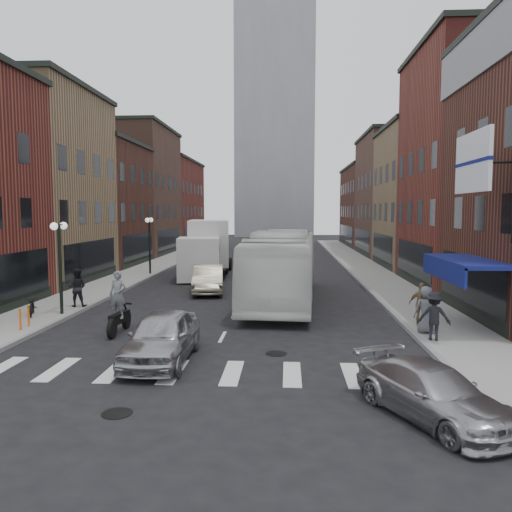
{
  "coord_description": "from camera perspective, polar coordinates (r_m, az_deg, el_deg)",
  "views": [
    {
      "loc": [
        2.34,
        -16.73,
        4.59
      ],
      "look_at": [
        0.83,
        7.42,
        2.4
      ],
      "focal_mm": 35.0,
      "sensor_mm": 36.0,
      "label": 1
    }
  ],
  "objects": [
    {
      "name": "bldg_left_far_b",
      "position": [
        67.99,
        -11.25,
        5.97
      ],
      "size": [
        10.3,
        16.2,
        11.3
      ],
      "color": "maroon",
      "rests_on": "ground"
    },
    {
      "name": "crosswalk_stripes",
      "position": [
        14.66,
        -5.94,
        -13.09
      ],
      "size": [
        12.0,
        2.2,
        0.01
      ],
      "primitive_type": "cube",
      "color": "silver",
      "rests_on": "ground"
    },
    {
      "name": "ped_right_c",
      "position": [
        19.25,
        18.85,
        -5.82
      ],
      "size": [
        0.9,
        0.65,
        1.72
      ],
      "primitive_type": "imported",
      "rotation": [
        0.0,
        0.0,
        3.27
      ],
      "color": "#575B5F",
      "rests_on": "sidewalk_right"
    },
    {
      "name": "sidewalk_right",
      "position": [
        39.48,
        12.54,
        -1.52
      ],
      "size": [
        3.0,
        74.0,
        0.15
      ],
      "primitive_type": "cube",
      "color": "gray",
      "rests_on": "ground"
    },
    {
      "name": "motorcycle_rider",
      "position": [
        19.39,
        -15.45,
        -5.36
      ],
      "size": [
        0.7,
        2.33,
        2.37
      ],
      "rotation": [
        0.0,
        0.0,
        -0.12
      ],
      "color": "black",
      "rests_on": "ground"
    },
    {
      "name": "bldg_left_far_a",
      "position": [
        54.6,
        -15.05,
        7.16
      ],
      "size": [
        10.3,
        12.2,
        13.3
      ],
      "color": "brown",
      "rests_on": "ground"
    },
    {
      "name": "ground",
      "position": [
        17.51,
        -4.29,
        -10.04
      ],
      "size": [
        160.0,
        160.0,
        0.0
      ],
      "primitive_type": "plane",
      "color": "black",
      "rests_on": "ground"
    },
    {
      "name": "bldg_left_mid_a",
      "position": [
        35.32,
        -26.04,
        7.19
      ],
      "size": [
        10.3,
        10.2,
        12.3
      ],
      "color": "olive",
      "rests_on": "ground"
    },
    {
      "name": "bldg_right_far_a",
      "position": [
        53.28,
        17.44,
        6.61
      ],
      "size": [
        10.3,
        12.2,
        12.3
      ],
      "color": "brown",
      "rests_on": "ground"
    },
    {
      "name": "ped_right_a",
      "position": [
        18.3,
        19.69,
        -6.47
      ],
      "size": [
        1.19,
        0.78,
        1.68
      ],
      "primitive_type": "imported",
      "rotation": [
        0.0,
        0.0,
        2.9
      ],
      "color": "black",
      "rests_on": "sidewalk_right"
    },
    {
      "name": "sidewalk_left",
      "position": [
        40.47,
        -11.98,
        -1.35
      ],
      "size": [
        3.0,
        74.0,
        0.15
      ],
      "primitive_type": "cube",
      "color": "gray",
      "rests_on": "ground"
    },
    {
      "name": "streetlamp_far",
      "position": [
        36.11,
        -12.08,
        2.39
      ],
      "size": [
        0.32,
        1.22,
        4.11
      ],
      "color": "black",
      "rests_on": "ground"
    },
    {
      "name": "parked_bicycle",
      "position": [
        23.35,
        -24.21,
        -5.23
      ],
      "size": [
        1.1,
        1.64,
        0.81
      ],
      "primitive_type": "imported",
      "rotation": [
        0.0,
        0.0,
        0.4
      ],
      "color": "black",
      "rests_on": "sidewalk_left"
    },
    {
      "name": "sedan_left_near",
      "position": [
        15.66,
        -10.7,
        -9.05
      ],
      "size": [
        1.83,
        4.5,
        1.53
      ],
      "primitive_type": "imported",
      "rotation": [
        0.0,
        0.0,
        -0.01
      ],
      "color": "#ADADB2",
      "rests_on": "ground"
    },
    {
      "name": "bldg_right_mid_b",
      "position": [
        42.66,
        20.96,
        6.26
      ],
      "size": [
        10.3,
        10.2,
        11.3
      ],
      "color": "olive",
      "rests_on": "ground"
    },
    {
      "name": "box_truck",
      "position": [
        35.42,
        -5.7,
        0.85
      ],
      "size": [
        3.52,
        9.3,
        3.92
      ],
      "rotation": [
        0.0,
        0.0,
        0.14
      ],
      "color": "silver",
      "rests_on": "ground"
    },
    {
      "name": "awning_blue",
      "position": [
        20.42,
        22.38,
        -0.73
      ],
      "size": [
        1.8,
        5.0,
        0.78
      ],
      "color": "navy",
      "rests_on": "ground"
    },
    {
      "name": "sedan_left_far",
      "position": [
        28.23,
        -5.47,
        -2.63
      ],
      "size": [
        2.21,
        4.83,
        1.54
      ],
      "primitive_type": "imported",
      "rotation": [
        0.0,
        0.0,
        0.13
      ],
      "color": "#BAB497",
      "rests_on": "ground"
    },
    {
      "name": "transit_bus",
      "position": [
        25.37,
        3.09,
        -1.14
      ],
      "size": [
        3.8,
        13.11,
        3.61
      ],
      "primitive_type": "imported",
      "rotation": [
        0.0,
        0.0,
        -0.06
      ],
      "color": "silver",
      "rests_on": "ground"
    },
    {
      "name": "curb_car",
      "position": [
        12.05,
        19.49,
        -14.49
      ],
      "size": [
        3.35,
        4.4,
        1.19
      ],
      "primitive_type": "imported",
      "rotation": [
        0.0,
        0.0,
        0.47
      ],
      "color": "#A7A7AB",
      "rests_on": "ground"
    },
    {
      "name": "bldg_left_mid_b",
      "position": [
        44.27,
        -19.57,
        5.6
      ],
      "size": [
        10.3,
        10.2,
        10.3
      ],
      "color": "#452318",
      "rests_on": "ground"
    },
    {
      "name": "curb_left",
      "position": [
        40.1,
        -9.91,
        -1.48
      ],
      "size": [
        0.2,
        74.0,
        0.16
      ],
      "primitive_type": "cube",
      "color": "gray",
      "rests_on": "ground"
    },
    {
      "name": "ped_left_solo",
      "position": [
        24.64,
        -19.78,
        -3.4
      ],
      "size": [
        0.92,
        0.6,
        1.79
      ],
      "primitive_type": "imported",
      "rotation": [
        0.0,
        0.0,
        3.26
      ],
      "color": "black",
      "rests_on": "sidewalk_left"
    },
    {
      "name": "distant_tower",
      "position": [
        96.93,
        2.22,
        17.32
      ],
      "size": [
        14.0,
        14.0,
        50.0
      ],
      "primitive_type": "cube",
      "color": "#9399A0",
      "rests_on": "ground"
    },
    {
      "name": "bike_rack",
      "position": [
        20.98,
        -24.95,
        -6.41
      ],
      "size": [
        0.08,
        0.68,
        0.8
      ],
      "color": "#D8590C",
      "rests_on": "sidewalk_left"
    },
    {
      "name": "billboard_sign",
      "position": [
        18.39,
        23.77,
        9.56
      ],
      "size": [
        1.52,
        3.0,
        3.7
      ],
      "color": "black",
      "rests_on": "ground"
    },
    {
      "name": "ped_right_b",
      "position": [
        20.48,
        18.42,
        -5.23
      ],
      "size": [
        1.1,
        0.88,
        1.67
      ],
      "primitive_type": "imported",
      "rotation": [
        0.0,
        0.0,
        2.67
      ],
      "color": "olive",
      "rests_on": "sidewalk_right"
    },
    {
      "name": "bldg_right_mid_a",
      "position": [
        33.33,
        26.23,
        9.05
      ],
      "size": [
        10.3,
        10.2,
        14.3
      ],
      "color": "maroon",
      "rests_on": "ground"
    },
    {
      "name": "bldg_right_far_b",
      "position": [
        66.94,
        14.55,
        5.49
      ],
      "size": [
        10.3,
        16.2,
        10.3
      ],
      "color": "#452318",
      "rests_on": "ground"
    },
    {
      "name": "streetlamp_near",
      "position": [
        22.97,
        -21.52,
        0.62
      ],
      "size": [
        0.32,
        1.22,
        4.11
      ],
      "color": "black",
      "rests_on": "ground"
    },
    {
      "name": "curb_right",
      "position": [
        39.28,
        10.38,
        -1.62
      ],
      "size": [
        0.2,
        74.0,
        0.16
      ],
      "primitive_type": "cube",
      "color": "gray",
      "rests_on": "ground"
    }
  ]
}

